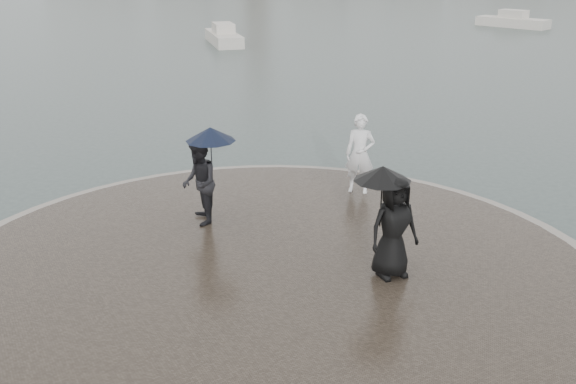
% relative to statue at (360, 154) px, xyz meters
% --- Properties ---
extents(kerb_ring, '(12.50, 12.50, 0.32)m').
position_rel_statue_xyz_m(kerb_ring, '(-0.77, -4.55, -1.13)').
color(kerb_ring, gray).
rests_on(kerb_ring, ground).
extents(quay_tip, '(11.90, 11.90, 0.36)m').
position_rel_statue_xyz_m(quay_tip, '(-0.77, -4.55, -1.10)').
color(quay_tip, '#2D261E').
rests_on(quay_tip, ground).
extents(statue, '(0.70, 0.48, 1.85)m').
position_rel_statue_xyz_m(statue, '(0.00, 0.00, 0.00)').
color(statue, silver).
rests_on(statue, quay_tip).
extents(visitor_left, '(1.26, 1.14, 2.04)m').
position_rel_statue_xyz_m(visitor_left, '(-2.76, -2.70, 0.18)').
color(visitor_left, black).
rests_on(visitor_left, quay_tip).
extents(visitor_right, '(1.27, 1.09, 1.95)m').
position_rel_statue_xyz_m(visitor_right, '(1.24, -3.88, 0.18)').
color(visitor_right, black).
rests_on(visitor_right, quay_tip).
extents(boats, '(38.18, 19.84, 1.50)m').
position_rel_statue_xyz_m(boats, '(4.05, 30.59, -0.91)').
color(boats, beige).
rests_on(boats, ground).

